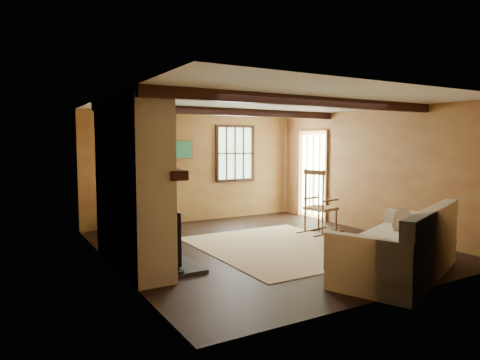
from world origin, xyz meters
TOP-DOWN VIEW (x-y plane):
  - ground at (0.00, 0.00)m, footprint 5.50×5.50m
  - room_envelope at (0.22, 0.26)m, footprint 5.02×5.52m
  - fireplace at (-2.23, -0.00)m, footprint 1.02×2.30m
  - rug at (0.20, -0.20)m, footprint 2.50×3.00m
  - rocking_chair at (1.52, 0.35)m, footprint 0.97×0.63m
  - sofa at (0.69, -2.26)m, footprint 2.51×1.82m
  - firewood_pile at (-1.81, 2.52)m, footprint 0.70×0.13m
  - laundry_basket at (-0.85, 2.55)m, footprint 0.60×0.53m
  - basket_pillow at (-0.85, 2.55)m, footprint 0.48×0.41m
  - armchair at (-1.53, 1.91)m, footprint 1.20×1.20m

SIDE VIEW (x-z plane):
  - ground at x=0.00m, z-range 0.00..0.00m
  - rug at x=0.20m, z-range 0.00..0.01m
  - firewood_pile at x=-1.81m, z-range 0.00..0.26m
  - laundry_basket at x=-0.85m, z-range 0.00..0.30m
  - sofa at x=0.69m, z-range -0.13..0.80m
  - armchair at x=-1.53m, z-range 0.00..0.79m
  - basket_pillow at x=-0.85m, z-range 0.30..0.51m
  - rocking_chair at x=1.52m, z-range -0.10..1.15m
  - fireplace at x=-2.23m, z-range -0.10..2.30m
  - room_envelope at x=0.22m, z-range 0.41..2.85m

